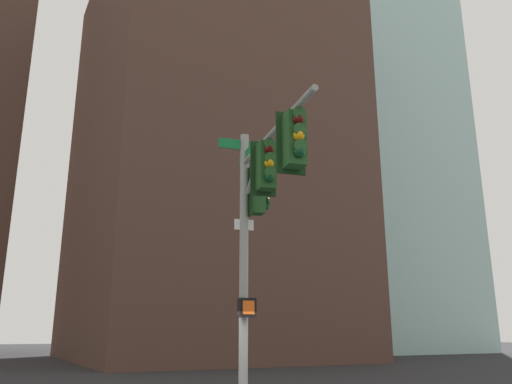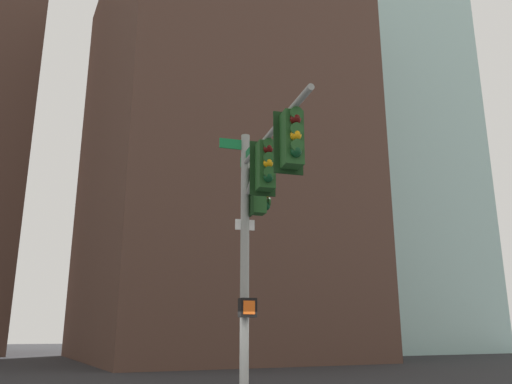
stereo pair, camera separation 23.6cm
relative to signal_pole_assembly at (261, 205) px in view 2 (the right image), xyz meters
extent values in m
cylinder|color=gray|center=(1.05, -0.12, -1.36)|extent=(0.20, 0.20, 6.60)
cylinder|color=gray|center=(-0.96, 0.23, 1.24)|extent=(4.04, 0.82, 0.12)
cylinder|color=gray|center=(0.33, 0.00, 0.79)|extent=(1.04, 0.26, 0.75)
cube|color=#0F6B33|center=(1.05, -0.12, 1.69)|extent=(0.25, 1.24, 0.24)
cube|color=#0F6B33|center=(1.05, -0.12, 1.39)|extent=(0.80, 0.17, 0.24)
cube|color=white|center=(1.05, -0.12, -0.23)|extent=(0.11, 0.45, 0.24)
cube|color=#1E4C1E|center=(-0.50, 0.15, 0.68)|extent=(0.39, 0.39, 1.00)
cube|color=black|center=(-0.31, 0.11, 0.68)|extent=(0.13, 0.54, 1.16)
sphere|color=#470A07|center=(-0.70, 0.18, 0.98)|extent=(0.20, 0.20, 0.20)
cylinder|color=#1E4C1E|center=(-0.76, 0.19, 1.07)|extent=(0.08, 0.23, 0.23)
sphere|color=#F29E0C|center=(-0.70, 0.18, 0.68)|extent=(0.20, 0.20, 0.20)
cylinder|color=#1E4C1E|center=(-0.76, 0.19, 0.77)|extent=(0.08, 0.23, 0.23)
sphere|color=#0A3819|center=(-0.70, 0.18, 0.38)|extent=(0.20, 0.20, 0.20)
cylinder|color=#1E4C1E|center=(-0.76, 0.19, 0.47)|extent=(0.08, 0.23, 0.23)
cube|color=#1E4C1E|center=(-2.04, 0.42, 0.68)|extent=(0.39, 0.39, 1.00)
cube|color=black|center=(-1.85, 0.38, 0.68)|extent=(0.13, 0.54, 1.16)
sphere|color=#470A07|center=(-2.24, 0.45, 0.98)|extent=(0.20, 0.20, 0.20)
cylinder|color=#1E4C1E|center=(-2.31, 0.46, 1.07)|extent=(0.08, 0.23, 0.23)
sphere|color=#F29E0C|center=(-2.24, 0.45, 0.68)|extent=(0.20, 0.20, 0.20)
cylinder|color=#1E4C1E|center=(-2.31, 0.46, 0.77)|extent=(0.08, 0.23, 0.23)
sphere|color=#0A3819|center=(-2.24, 0.45, 0.38)|extent=(0.20, 0.20, 0.20)
cylinder|color=#1E4C1E|center=(-2.31, 0.46, 0.47)|extent=(0.08, 0.23, 0.23)
cube|color=#1E4C1E|center=(1.00, -0.42, 0.54)|extent=(0.39, 0.39, 1.00)
cube|color=black|center=(1.03, -0.23, 0.54)|extent=(0.54, 0.13, 1.16)
sphere|color=#470A07|center=(0.96, -0.62, 0.84)|extent=(0.20, 0.20, 0.20)
cylinder|color=#1E4C1E|center=(0.95, -0.68, 0.93)|extent=(0.23, 0.08, 0.23)
sphere|color=#F29E0C|center=(0.96, -0.62, 0.54)|extent=(0.20, 0.20, 0.20)
cylinder|color=#1E4C1E|center=(0.95, -0.68, 0.63)|extent=(0.23, 0.08, 0.23)
sphere|color=#0A3819|center=(0.96, -0.62, 0.24)|extent=(0.20, 0.20, 0.20)
cylinder|color=#1E4C1E|center=(0.95, -0.68, 0.33)|extent=(0.23, 0.08, 0.23)
cube|color=black|center=(0.80, -0.08, -2.08)|extent=(0.31, 0.40, 0.40)
cube|color=#EA5914|center=(0.67, -0.06, -2.08)|extent=(0.06, 0.25, 0.28)
cube|color=#4C3328|center=(31.94, -11.17, 13.25)|extent=(23.95, 19.81, 35.83)
cube|color=#9EC6C1|center=(43.81, -33.08, 22.91)|extent=(29.04, 22.23, 55.15)
camera|label=1|loc=(-9.32, 4.95, -2.59)|focal=36.43mm
camera|label=2|loc=(-9.42, 4.74, -2.59)|focal=36.43mm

